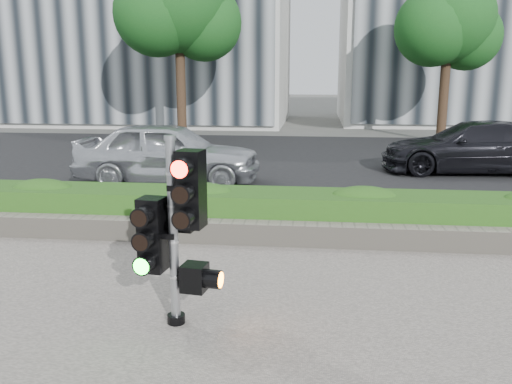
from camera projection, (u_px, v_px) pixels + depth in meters
ground at (255, 294)px, 6.61m from camera, size 120.00×120.00×0.00m
road at (292, 161)px, 16.31m from camera, size 60.00×13.00×0.02m
curb at (275, 220)px, 9.65m from camera, size 60.00×0.25×0.12m
stone_wall at (269, 233)px, 8.41m from camera, size 12.00×0.32×0.34m
hedge at (272, 212)px, 9.00m from camera, size 12.00×1.00×0.68m
tree_left at (178, 6)px, 20.13m from camera, size 4.61×4.03×7.34m
tree_right at (448, 21)px, 20.13m from camera, size 4.10×3.58×6.53m
traffic_signal at (177, 222)px, 5.56m from camera, size 0.72×0.55×2.00m
car_silver at (168, 153)px, 12.92m from camera, size 4.41×1.83×1.49m
car_dark at (472, 147)px, 14.36m from camera, size 4.74×2.02×1.36m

